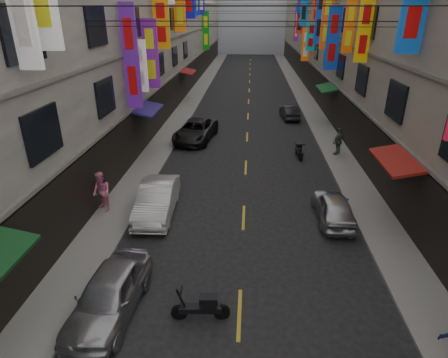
# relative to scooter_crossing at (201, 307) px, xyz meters

# --- Properties ---
(sidewalk_left) EXTENTS (2.00, 90.00, 0.12)m
(sidewalk_left) POSITION_rel_scooter_crossing_xyz_m (-4.85, 30.27, -0.38)
(sidewalk_left) COLOR slate
(sidewalk_left) RESTS_ON ground
(sidewalk_right) EXTENTS (2.00, 90.00, 0.12)m
(sidewalk_right) POSITION_rel_scooter_crossing_xyz_m (7.15, 30.27, -0.38)
(sidewalk_right) COLOR slate
(sidewalk_right) RESTS_ON ground
(building_row_left) EXTENTS (10.14, 90.00, 19.00)m
(building_row_left) POSITION_rel_scooter_crossing_xyz_m (-10.84, 30.27, 9.04)
(building_row_left) COLOR #9C978E
(building_row_left) RESTS_ON ground
(building_row_right) EXTENTS (10.14, 90.00, 19.00)m
(building_row_right) POSITION_rel_scooter_crossing_xyz_m (13.14, 30.27, 9.04)
(building_row_right) COLOR gray
(building_row_right) RESTS_ON ground
(shop_signage) EXTENTS (14.00, 55.00, 12.25)m
(shop_signage) POSITION_rel_scooter_crossing_xyz_m (0.96, 23.23, 8.76)
(shop_signage) COLOR #1032C0
(shop_signage) RESTS_ON ground
(street_awnings) EXTENTS (13.99, 35.20, 0.41)m
(street_awnings) POSITION_rel_scooter_crossing_xyz_m (-0.11, 14.27, 2.56)
(street_awnings) COLOR #12431D
(street_awnings) RESTS_ON ground
(overhead_cables) EXTENTS (14.00, 38.04, 1.24)m
(overhead_cables) POSITION_rel_scooter_crossing_xyz_m (1.15, 18.27, 8.36)
(overhead_cables) COLOR black
(overhead_cables) RESTS_ON ground
(lane_markings) EXTENTS (0.12, 80.20, 0.01)m
(lane_markings) POSITION_rel_scooter_crossing_xyz_m (1.15, 27.27, -0.44)
(lane_markings) COLOR gold
(lane_markings) RESTS_ON ground
(scooter_crossing) EXTENTS (1.80, 0.50, 1.14)m
(scooter_crossing) POSITION_rel_scooter_crossing_xyz_m (0.00, 0.00, 0.00)
(scooter_crossing) COLOR black
(scooter_crossing) RESTS_ON ground
(scooter_far_right) EXTENTS (0.50, 1.80, 1.14)m
(scooter_far_right) POSITION_rel_scooter_crossing_xyz_m (4.52, 14.26, 0.00)
(scooter_far_right) COLOR black
(scooter_far_right) RESTS_ON ground
(car_left_near) EXTENTS (1.97, 4.27, 1.42)m
(car_left_near) POSITION_rel_scooter_crossing_xyz_m (-2.85, 0.07, 0.27)
(car_left_near) COLOR #AEAEB3
(car_left_near) RESTS_ON ground
(car_left_mid) EXTENTS (1.74, 4.49, 1.46)m
(car_left_mid) POSITION_rel_scooter_crossing_xyz_m (-2.85, 6.36, 0.29)
(car_left_mid) COLOR silver
(car_left_mid) RESTS_ON ground
(car_left_far) EXTENTS (3.10, 5.45, 1.44)m
(car_left_far) POSITION_rel_scooter_crossing_xyz_m (-2.57, 17.27, 0.28)
(car_left_far) COLOR black
(car_left_far) RESTS_ON ground
(car_right_mid) EXTENTS (1.54, 3.75, 1.27)m
(car_right_mid) POSITION_rel_scooter_crossing_xyz_m (5.15, 6.34, 0.19)
(car_right_mid) COLOR #B5B6BA
(car_right_mid) RESTS_ON ground
(car_right_far) EXTENTS (1.59, 3.63, 1.16)m
(car_right_far) POSITION_rel_scooter_crossing_xyz_m (4.77, 23.74, 0.14)
(car_right_far) COLOR #26252D
(car_right_far) RESTS_ON ground
(pedestrian_lfar) EXTENTS (1.12, 1.08, 1.91)m
(pedestrian_lfar) POSITION_rel_scooter_crossing_xyz_m (-5.38, 6.26, 0.63)
(pedestrian_lfar) COLOR pink
(pedestrian_lfar) RESTS_ON sidewalk_left
(pedestrian_rfar) EXTENTS (1.18, 1.15, 1.80)m
(pedestrian_rfar) POSITION_rel_scooter_crossing_xyz_m (7.03, 14.59, 0.58)
(pedestrian_rfar) COLOR #59595C
(pedestrian_rfar) RESTS_ON sidewalk_right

